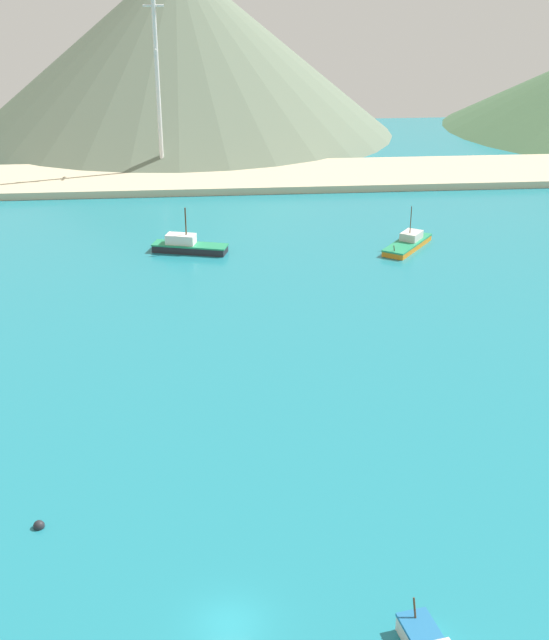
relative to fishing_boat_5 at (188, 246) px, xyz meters
The scene contains 7 objects.
ground 38.13m from the fishing_boat_5, 85.74° to the right, with size 260.00×280.00×0.50m.
fishing_boat_5 is the anchor object (origin of this frame).
fishing_boat_9 29.82m from the fishing_boat_5, ahead, with size 8.59×10.14×5.68m.
buoy_1 58.77m from the fishing_boat_5, 99.48° to the right, with size 0.78×0.78×0.78m.
beach_strip 40.01m from the fishing_boat_5, 85.94° to the left, with size 247.00×21.78×1.20m, color #C6B793.
hill_central 89.56m from the fishing_boat_5, 91.15° to the left, with size 96.48×96.48×37.79m.
radio_tower 47.78m from the fishing_boat_5, 96.36° to the left, with size 3.55×2.84×35.54m.
Camera 1 is at (-0.65, -36.36, 34.90)m, focal length 45.71 mm.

